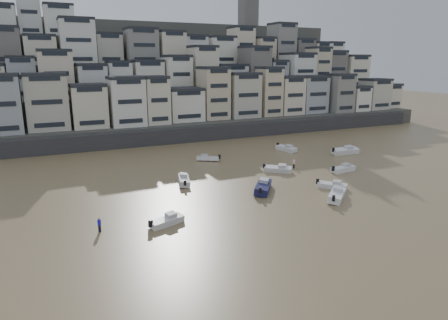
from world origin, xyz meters
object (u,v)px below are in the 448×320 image
boat_j (167,220)px  boat_c (263,185)px  boat_f (184,179)px  person_pink (294,164)px  boat_e (278,168)px  boat_a (337,194)px  boat_b (332,184)px  boat_g (345,150)px  boat_h (208,157)px  boat_i (286,148)px  person_blue (99,225)px  boat_d (343,168)px

boat_j → boat_c: bearing=0.8°
boat_f → person_pink: size_ratio=3.18×
boat_e → boat_f: (-17.34, 0.53, 0.04)m
boat_a → boat_f: bearing=95.6°
boat_b → boat_e: bearing=153.3°
boat_c → boat_g: bearing=-26.1°
boat_h → boat_g: bearing=-161.6°
boat_g → person_pink: boat_g is taller
boat_i → boat_j: size_ratio=1.17×
boat_b → boat_j: size_ratio=1.00×
boat_a → boat_h: 29.56m
boat_j → person_pink: size_ratio=2.76×
boat_i → boat_j: (-35.46, -27.93, -0.11)m
boat_e → person_blue: bearing=-118.8°
boat_c → boat_j: bearing=147.6°
boat_d → boat_i: 18.23m
boat_b → boat_i: (8.21, 25.12, 0.11)m
boat_j → boat_e: bearing=10.6°
boat_a → boat_g: bearing=5.0°
boat_i → person_pink: 14.34m
boat_d → person_pink: size_ratio=3.02×
boat_a → boat_d: (10.83, 11.08, -0.10)m
boat_c → person_blue: boat_c is taller
boat_g → boat_j: size_ratio=1.34×
boat_d → person_blue: (-42.94, -8.34, 0.15)m
boat_e → boat_h: 15.22m
boat_a → boat_g: boat_g is taller
boat_h → boat_i: bearing=-145.4°
boat_e → boat_b: bearing=-37.5°
boat_f → person_blue: 19.99m
boat_c → boat_d: 18.77m
boat_f → person_pink: (21.41, 0.58, 0.12)m
boat_j → person_blue: 7.70m
boat_j → person_pink: 32.54m
boat_d → boat_j: 36.67m
boat_g → person_blue: size_ratio=3.70×
boat_i → boat_a: bearing=-31.7°
boat_b → boat_e: (-2.59, 11.35, 0.06)m
boat_d → person_blue: 43.75m
boat_b → boat_f: (-19.93, 11.88, 0.10)m
boat_f → boat_g: size_ratio=0.86×
boat_h → boat_i: (18.78, 0.81, 0.11)m
boat_c → boat_a: bearing=-97.3°
boat_i → person_blue: size_ratio=3.22×
boat_a → boat_i: size_ratio=1.07×
boat_f → person_blue: size_ratio=3.18×
boat_c → boat_f: bearing=86.0°
boat_j → person_blue: person_blue is taller
person_pink → boat_c: bearing=-142.4°
person_blue → boat_g: bearing=19.6°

